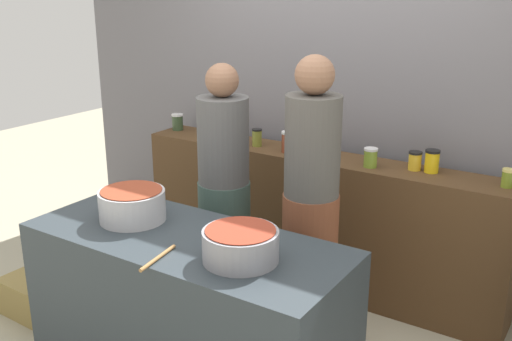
{
  "coord_description": "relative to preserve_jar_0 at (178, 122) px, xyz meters",
  "views": [
    {
      "loc": [
        1.78,
        -2.38,
        2.1
      ],
      "look_at": [
        0.0,
        0.35,
        1.05
      ],
      "focal_mm": 41.46,
      "sensor_mm": 36.0,
      "label": 1
    }
  ],
  "objects": [
    {
      "name": "display_shelf",
      "position": [
        1.26,
        -0.03,
        -0.55
      ],
      "size": [
        2.7,
        0.36,
        0.96
      ],
      "primitive_type": "cube",
      "color": "#4E351D",
      "rests_on": "ground"
    },
    {
      "name": "preserve_jar_1",
      "position": [
        0.3,
        0.02,
        -0.0
      ],
      "size": [
        0.08,
        0.08,
        0.13
      ],
      "color": "#365222",
      "rests_on": "display_shelf"
    },
    {
      "name": "cooking_pot_center",
      "position": [
        1.64,
        -1.49,
        -0.08
      ],
      "size": [
        0.35,
        0.35,
        0.15
      ],
      "color": "gray",
      "rests_on": "prep_table"
    },
    {
      "name": "preserve_jar_0",
      "position": [
        0.0,
        0.0,
        0.0
      ],
      "size": [
        0.09,
        0.09,
        0.13
      ],
      "color": "#32452A",
      "rests_on": "display_shelf"
    },
    {
      "name": "wooden_spoon",
      "position": [
        1.32,
        -1.7,
        -0.15
      ],
      "size": [
        0.06,
        0.28,
        0.02
      ],
      "primitive_type": "cylinder",
      "rotation": [
        1.57,
        0.0,
        0.15
      ],
      "color": "#9E703D",
      "rests_on": "prep_table"
    },
    {
      "name": "cooking_pot_left",
      "position": [
        0.88,
        -1.41,
        -0.07
      ],
      "size": [
        0.35,
        0.35,
        0.17
      ],
      "color": "#B7B7BC",
      "rests_on": "prep_table"
    },
    {
      "name": "cook_in_cap",
      "position": [
        1.58,
        -0.7,
        -0.23
      ],
      "size": [
        0.33,
        0.33,
        1.73
      ],
      "color": "brown",
      "rests_on": "ground"
    },
    {
      "name": "preserve_jar_3",
      "position": [
        1.06,
        -0.08,
        0.01
      ],
      "size": [
        0.08,
        0.08,
        0.15
      ],
      "color": "brown",
      "rests_on": "display_shelf"
    },
    {
      "name": "preserve_jar_4",
      "position": [
        1.21,
        -0.04,
        -0.01
      ],
      "size": [
        0.07,
        0.07,
        0.11
      ],
      "color": "#324736",
      "rests_on": "display_shelf"
    },
    {
      "name": "bread_crate",
      "position": [
        -0.05,
        -1.43,
        -0.9
      ],
      "size": [
        0.44,
        0.3,
        0.25
      ],
      "primitive_type": "cube",
      "rotation": [
        0.0,
        0.0,
        -0.02
      ],
      "color": "olive",
      "rests_on": "ground"
    },
    {
      "name": "prep_table",
      "position": [
        1.26,
        -1.43,
        -0.59
      ],
      "size": [
        1.7,
        0.7,
        0.87
      ],
      "primitive_type": "cube",
      "color": "#2D353B",
      "rests_on": "ground"
    },
    {
      "name": "preserve_jar_2",
      "position": [
        0.8,
        -0.06,
        -0.0
      ],
      "size": [
        0.07,
        0.07,
        0.13
      ],
      "color": "olive",
      "rests_on": "display_shelf"
    },
    {
      "name": "preserve_jar_5",
      "position": [
        1.68,
        -0.09,
        -0.0
      ],
      "size": [
        0.09,
        0.09,
        0.12
      ],
      "color": "olive",
      "rests_on": "display_shelf"
    },
    {
      "name": "cook_with_tongs",
      "position": [
        0.94,
        -0.67,
        -0.28
      ],
      "size": [
        0.34,
        0.34,
        1.64
      ],
      "color": "#3E5850",
      "rests_on": "ground"
    },
    {
      "name": "preserve_jar_8",
      "position": [
        2.5,
        -0.03,
        -0.01
      ],
      "size": [
        0.07,
        0.07,
        0.11
      ],
      "color": "olive",
      "rests_on": "display_shelf"
    },
    {
      "name": "storefront_wall",
      "position": [
        1.26,
        0.32,
        0.47
      ],
      "size": [
        4.8,
        0.12,
        3.0
      ],
      "primitive_type": "cube",
      "color": "slate",
      "rests_on": "ground"
    },
    {
      "name": "preserve_jar_7",
      "position": [
        2.04,
        0.01,
        0.01
      ],
      "size": [
        0.09,
        0.09,
        0.14
      ],
      "color": "yellow",
      "rests_on": "display_shelf"
    },
    {
      "name": "preserve_jar_6",
      "position": [
        1.94,
        0.01,
        -0.01
      ],
      "size": [
        0.08,
        0.08,
        0.12
      ],
      "color": "gold",
      "rests_on": "display_shelf"
    }
  ]
}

